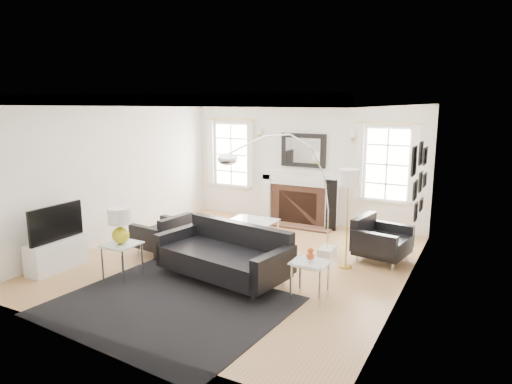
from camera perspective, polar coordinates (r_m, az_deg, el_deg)
The scene contains 25 objects.
floor at distance 8.00m, azimuth -2.29°, elevation -8.66°, with size 6.00×6.00×0.00m, color #A77E46.
back_wall at distance 10.31m, azimuth 5.99°, elevation 3.84°, with size 5.50×0.04×2.80m, color white.
front_wall at distance 5.31m, azimuth -18.77°, elevation -3.82°, with size 5.50×0.04×2.80m, color white.
left_wall at distance 9.30m, azimuth -17.23°, elevation 2.58°, with size 0.04×6.00×2.80m, color white.
right_wall at distance 6.72m, azimuth 18.40°, elevation -0.70°, with size 0.04×6.00×2.80m, color white.
ceiling at distance 7.52m, azimuth -2.46°, elevation 11.83°, with size 5.50×6.00×0.02m, color white.
crown_molding at distance 7.52m, azimuth -2.46°, elevation 11.38°, with size 5.50×6.00×0.12m, color white.
fireplace at distance 10.27m, azimuth 5.46°, elevation -1.04°, with size 1.70×0.69×1.11m.
mantel_mirror at distance 10.24m, azimuth 5.93°, elevation 5.20°, with size 1.05×0.07×0.75m.
window_left at distance 11.07m, azimuth -3.07°, elevation 4.71°, with size 1.24×0.15×1.62m.
window_right at distance 9.73m, azimuth 16.07°, elevation 3.36°, with size 1.24×0.15×1.62m.
gallery_wall at distance 7.96m, azimuth 19.77°, elevation 2.00°, with size 0.04×1.73×1.29m.
tv_unit at distance 8.21m, azimuth -23.64°, elevation -6.69°, with size 0.35×1.00×1.09m.
area_rug at distance 6.47m, azimuth -10.91°, elevation -13.83°, with size 3.02×2.52×0.01m, color black.
sofa at distance 7.15m, azimuth -3.78°, elevation -7.96°, with size 2.24×1.31×0.69m.
armchair_left at distance 8.50m, azimuth -11.36°, elevation -5.30°, with size 0.89×0.97×0.60m.
armchair_right at distance 8.24m, azimuth 15.12°, elevation -5.91°, with size 0.97×1.05×0.62m.
coffee_table at distance 8.99m, azimuth -0.76°, elevation -3.88°, with size 0.91×0.91×0.41m.
side_table_left at distance 7.46m, azimuth -16.45°, elevation -6.98°, with size 0.51×0.51×0.56m.
nesting_table at distance 6.45m, azimuth 6.78°, elevation -9.63°, with size 0.50×0.42×0.55m.
gourd_lamp at distance 7.34m, azimuth -16.63°, elevation -3.75°, with size 0.36×0.36×0.57m.
orange_vase at distance 6.37m, azimuth 6.82°, elevation -7.79°, with size 0.11×0.11×0.18m.
arc_floor_lamp at distance 7.64m, azimuth 2.98°, elevation 0.02°, with size 1.62×1.50×2.29m.
stick_floor_lamp at distance 7.48m, azimuth 11.54°, elevation 1.14°, with size 0.34×0.34×1.66m.
speaker_tower at distance 9.88m, azimuth 9.37°, elevation -1.63°, with size 0.22×0.22×1.09m, color black.
Camera 1 is at (3.76, -6.51, 2.73)m, focal length 32.00 mm.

